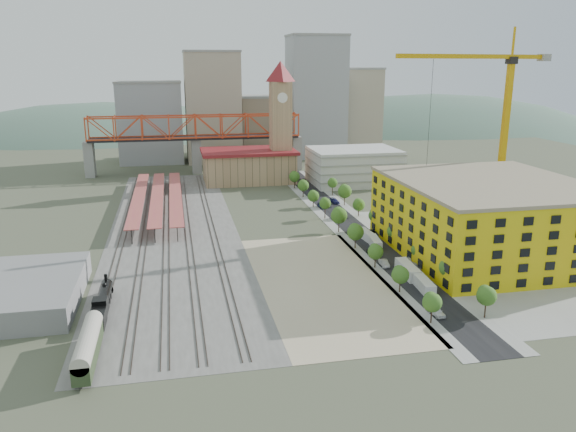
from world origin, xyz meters
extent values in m
plane|color=#474C38|center=(0.00, 0.00, 0.00)|extent=(400.00, 400.00, 0.00)
cube|color=#605E59|center=(-36.00, 17.50, 0.03)|extent=(36.00, 165.00, 0.06)
cube|color=tan|center=(-4.00, -31.50, 0.03)|extent=(28.00, 67.00, 0.06)
cube|color=black|center=(16.00, 15.00, 0.03)|extent=(12.00, 170.00, 0.06)
cube|color=gray|center=(10.50, 15.00, 0.02)|extent=(3.00, 170.00, 0.04)
cube|color=gray|center=(21.50, 15.00, 0.02)|extent=(3.00, 170.00, 0.04)
cube|color=gray|center=(45.00, -20.00, 0.03)|extent=(50.00, 90.00, 0.06)
cube|color=#382B23|center=(-50.72, 17.50, 0.15)|extent=(0.12, 160.00, 0.18)
cube|color=#382B23|center=(-49.28, 17.50, 0.15)|extent=(0.12, 160.00, 0.18)
cube|color=#382B23|center=(-44.72, 17.50, 0.15)|extent=(0.12, 160.00, 0.18)
cube|color=#382B23|center=(-43.28, 17.50, 0.15)|extent=(0.12, 160.00, 0.18)
cube|color=#382B23|center=(-38.72, 17.50, 0.15)|extent=(0.12, 160.00, 0.18)
cube|color=#382B23|center=(-37.28, 17.50, 0.15)|extent=(0.12, 160.00, 0.18)
cube|color=#382B23|center=(-32.72, 17.50, 0.15)|extent=(0.12, 160.00, 0.18)
cube|color=#382B23|center=(-31.28, 17.50, 0.15)|extent=(0.12, 160.00, 0.18)
cube|color=#382B23|center=(-25.72, 17.50, 0.15)|extent=(0.12, 160.00, 0.18)
cube|color=#382B23|center=(-24.28, 17.50, 0.15)|extent=(0.12, 160.00, 0.18)
cube|color=#B35844|center=(-47.00, 45.00, 4.00)|extent=(4.00, 80.00, 0.25)
cylinder|color=black|center=(-47.00, 45.00, 2.00)|extent=(0.24, 0.24, 4.00)
cube|color=#B35844|center=(-41.00, 45.00, 4.00)|extent=(4.00, 80.00, 0.25)
cylinder|color=black|center=(-41.00, 45.00, 2.00)|extent=(0.24, 0.24, 4.00)
cube|color=#B35844|center=(-35.00, 45.00, 4.00)|extent=(4.00, 80.00, 0.25)
cylinder|color=black|center=(-35.00, 45.00, 2.00)|extent=(0.24, 0.24, 4.00)
cube|color=tan|center=(-5.00, 82.00, 6.00)|extent=(36.00, 22.00, 12.00)
cube|color=maroon|center=(-5.00, 82.00, 12.50)|extent=(38.00, 24.00, 1.20)
cube|color=tan|center=(8.00, 80.00, 20.00)|extent=(8.00, 8.00, 40.00)
pyramid|color=maroon|center=(8.00, 80.00, 48.00)|extent=(12.00, 12.00, 8.00)
cylinder|color=white|center=(8.00, 75.90, 34.00)|extent=(4.00, 0.30, 4.00)
cube|color=silver|center=(36.00, 70.00, 7.00)|extent=(34.00, 26.00, 14.00)
cube|color=gray|center=(-70.00, 105.00, 7.50)|extent=(4.00, 6.00, 15.00)
cube|color=gray|center=(20.00, 105.00, 7.50)|extent=(4.00, 6.00, 15.00)
cube|color=gray|center=(-25.00, 105.00, 7.50)|extent=(4.00, 6.00, 15.00)
cube|color=black|center=(-25.00, 105.00, 15.50)|extent=(90.00, 9.00, 1.00)
cube|color=#D4D612|center=(42.00, -20.00, 9.00)|extent=(44.00, 50.00, 18.00)
cube|color=gray|center=(42.00, -20.00, 18.40)|extent=(44.60, 50.60, 0.80)
cube|color=gray|center=(-66.00, -30.00, 2.50)|extent=(22.00, 32.00, 5.00)
cube|color=#9EA0A3|center=(-45.00, 140.00, 19.00)|extent=(30.00, 25.00, 38.00)
cube|color=#B2A58C|center=(-15.00, 135.00, 26.00)|extent=(26.00, 22.00, 52.00)
cube|color=gray|center=(12.00, 150.00, 15.00)|extent=(24.00, 24.00, 30.00)
cube|color=#9EA0A3|center=(38.00, 140.00, 30.00)|extent=(28.00, 22.00, 60.00)
cube|color=#B2A58C|center=(62.00, 145.00, 22.00)|extent=(22.00, 20.00, 44.00)
cube|color=brown|center=(-2.00, 160.00, 13.00)|extent=(20.00, 20.00, 26.00)
ellipsoid|color=#4C6B59|center=(-80.00, 260.00, -68.00)|extent=(396.00, 216.00, 180.00)
ellipsoid|color=#4C6B59|center=(40.00, 260.00, -92.00)|extent=(484.00, 264.00, 220.00)
ellipsoid|color=#4C6B59|center=(160.00, 260.00, -70.00)|extent=(418.00, 228.00, 190.00)
cylinder|color=black|center=(-50.00, -34.26, 2.29)|extent=(2.38, 11.44, 2.38)
cube|color=black|center=(-50.00, -40.45, 2.48)|extent=(2.67, 2.86, 3.05)
cylinder|color=black|center=(-50.00, -29.49, 4.00)|extent=(0.67, 0.67, 1.52)
sphere|color=black|center=(-50.00, -32.35, 3.53)|extent=(0.95, 0.95, 0.95)
cone|color=black|center=(-50.00, -27.78, 0.86)|extent=(2.48, 1.52, 2.48)
cube|color=black|center=(-50.00, -44.74, 1.91)|extent=(2.67, 5.72, 2.67)
cube|color=#27381E|center=(-50.00, -57.26, 2.29)|extent=(2.76, 17.16, 3.05)
cylinder|color=#ADA899|center=(-50.00, -57.26, 3.91)|extent=(2.95, 17.16, 2.95)
cube|color=#D69C0E|center=(62.86, 9.04, 23.35)|extent=(1.66, 1.66, 46.70)
cube|color=black|center=(62.86, 9.04, 47.74)|extent=(2.59, 2.59, 2.08)
cube|color=#D69C0E|center=(43.52, 5.19, 48.77)|extent=(38.92, 8.91, 1.25)
cube|color=#D69C0E|center=(68.97, 10.25, 48.77)|extent=(12.46, 3.65, 1.25)
cube|color=gray|center=(75.08, 11.46, 48.57)|extent=(3.56, 3.15, 2.08)
cube|color=#D69C0E|center=(62.86, 9.04, 52.92)|extent=(0.52, 0.52, 8.30)
cube|color=silver|center=(16.00, -39.76, 1.22)|extent=(3.01, 9.07, 2.44)
cube|color=silver|center=(16.00, -31.31, 1.38)|extent=(3.09, 10.17, 2.75)
cube|color=silver|center=(16.00, -9.77, 1.18)|extent=(3.40, 8.82, 2.35)
cube|color=silver|center=(16.00, -3.24, 1.18)|extent=(3.02, 8.78, 2.36)
imported|color=white|center=(13.00, -52.16, 0.78)|extent=(2.20, 4.71, 1.56)
imported|color=#A3A2A8|center=(13.00, -24.48, 0.76)|extent=(1.89, 4.68, 1.51)
imported|color=black|center=(13.00, -16.36, 0.65)|extent=(2.80, 4.96, 1.31)
imported|color=navy|center=(13.00, 33.53, 0.65)|extent=(2.43, 4.72, 1.31)
imported|color=#BDBDBD|center=(19.00, -27.98, 0.80)|extent=(2.63, 4.93, 1.60)
imported|color=#ACACB1|center=(19.00, -24.19, 0.73)|extent=(1.90, 4.54, 1.46)
imported|color=black|center=(19.00, 0.02, 0.69)|extent=(3.12, 5.30, 1.38)
imported|color=navy|center=(19.00, 38.58, 0.77)|extent=(2.86, 5.54, 1.54)
camera|label=1|loc=(-34.90, -143.41, 46.68)|focal=35.00mm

